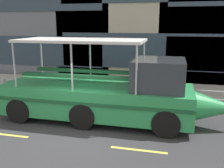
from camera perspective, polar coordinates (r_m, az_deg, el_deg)
ground_plane at (r=9.75m, az=-7.49°, el=-10.20°), size 120.00×120.00×0.00m
sidewalk at (r=14.79m, az=0.27°, el=-1.41°), size 32.00×4.80×0.18m
curb_edge at (r=12.48m, az=-2.38°, el=-4.28°), size 32.00×0.18×0.18m
lane_centreline at (r=8.91m, az=-9.86°, el=-12.66°), size 25.80×0.12×0.01m
curb_guardrail at (r=12.57m, az=-1.23°, el=-1.17°), size 11.65×0.09×0.78m
duck_tour_boat at (r=10.25m, az=-0.57°, el=-2.35°), size 9.56×2.49×3.29m
pedestrian_near_bow at (r=12.91m, az=13.98°, el=0.56°), size 0.43×0.21×1.52m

